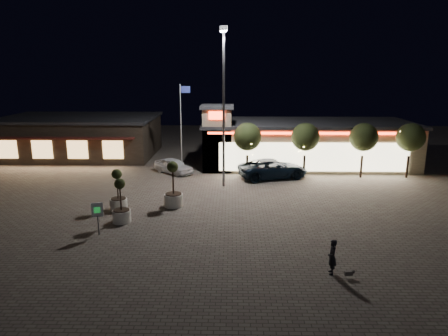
{
  "coord_description": "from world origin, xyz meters",
  "views": [
    {
      "loc": [
        2.66,
        -23.17,
        9.13
      ],
      "look_at": [
        2.07,
        6.0,
        2.0
      ],
      "focal_mm": 32.0,
      "sensor_mm": 36.0,
      "label": 1
    }
  ],
  "objects_px": {
    "pickup_truck": "(273,168)",
    "planter_left": "(118,197)",
    "pedestrian": "(332,257)",
    "planter_mid": "(121,209)",
    "valet_sign": "(97,213)",
    "white_sedan": "(174,166)"
  },
  "relations": [
    {
      "from": "pickup_truck",
      "to": "pedestrian",
      "type": "height_order",
      "value": "pedestrian"
    },
    {
      "from": "valet_sign",
      "to": "pickup_truck",
      "type": "bearing_deg",
      "value": 48.87
    },
    {
      "from": "planter_mid",
      "to": "valet_sign",
      "type": "bearing_deg",
      "value": -110.45
    },
    {
      "from": "pickup_truck",
      "to": "white_sedan",
      "type": "height_order",
      "value": "pickup_truck"
    },
    {
      "from": "pedestrian",
      "to": "planter_left",
      "type": "bearing_deg",
      "value": -120.92
    },
    {
      "from": "pedestrian",
      "to": "planter_left",
      "type": "relative_size",
      "value": 0.59
    },
    {
      "from": "planter_left",
      "to": "valet_sign",
      "type": "bearing_deg",
      "value": -89.45
    },
    {
      "from": "pedestrian",
      "to": "valet_sign",
      "type": "distance_m",
      "value": 12.9
    },
    {
      "from": "pedestrian",
      "to": "valet_sign",
      "type": "relative_size",
      "value": 0.86
    },
    {
      "from": "pickup_truck",
      "to": "valet_sign",
      "type": "xyz_separation_m",
      "value": [
        -11.17,
        -12.79,
        0.52
      ]
    },
    {
      "from": "pickup_truck",
      "to": "valet_sign",
      "type": "bearing_deg",
      "value": 122.65
    },
    {
      "from": "pickup_truck",
      "to": "planter_mid",
      "type": "bearing_deg",
      "value": 119.69
    },
    {
      "from": "planter_left",
      "to": "pedestrian",
      "type": "bearing_deg",
      "value": -34.74
    },
    {
      "from": "planter_left",
      "to": "planter_mid",
      "type": "height_order",
      "value": "planter_left"
    },
    {
      "from": "white_sedan",
      "to": "planter_mid",
      "type": "xyz_separation_m",
      "value": [
        -1.49,
        -12.15,
        0.17
      ]
    },
    {
      "from": "white_sedan",
      "to": "pedestrian",
      "type": "bearing_deg",
      "value": -111.8
    },
    {
      "from": "pickup_truck",
      "to": "planter_left",
      "type": "xyz_separation_m",
      "value": [
        -11.21,
        -8.52,
        0.04
      ]
    },
    {
      "from": "white_sedan",
      "to": "pedestrian",
      "type": "height_order",
      "value": "pedestrian"
    },
    {
      "from": "planter_mid",
      "to": "valet_sign",
      "type": "xyz_separation_m",
      "value": [
        -0.76,
        -2.05,
        0.49
      ]
    },
    {
      "from": "planter_mid",
      "to": "valet_sign",
      "type": "relative_size",
      "value": 1.45
    },
    {
      "from": "white_sedan",
      "to": "planter_left",
      "type": "relative_size",
      "value": 1.44
    },
    {
      "from": "pedestrian",
      "to": "planter_left",
      "type": "xyz_separation_m",
      "value": [
        -12.23,
        8.48,
        0.04
      ]
    }
  ]
}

